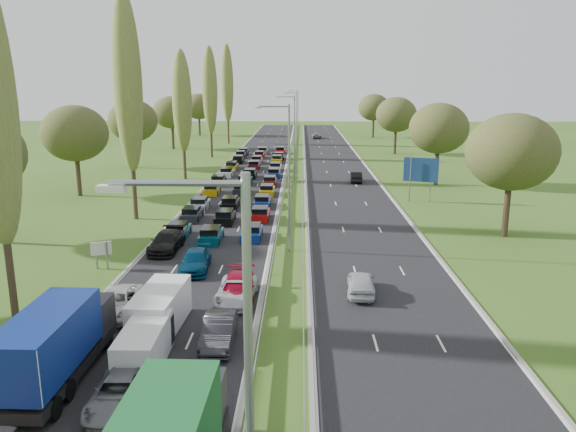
{
  "coord_description": "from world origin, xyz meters",
  "views": [
    {
      "loc": [
        5.49,
        -1.75,
        13.51
      ],
      "look_at": [
        4.26,
        49.23,
        1.5
      ],
      "focal_mm": 35.0,
      "sensor_mm": 36.0,
      "label": 1
    }
  ],
  "objects_px": {
    "white_van_rear": "(161,307)",
    "info_sign": "(101,251)",
    "white_van_front": "(145,344)",
    "direction_sign": "(421,172)",
    "blue_lorry": "(57,343)",
    "near_car_2": "(116,303)",
    "near_car_3": "(166,241)"
  },
  "relations": [
    {
      "from": "near_car_2",
      "to": "info_sign",
      "type": "xyz_separation_m",
      "value": [
        -3.83,
        8.46,
        0.62
      ]
    },
    {
      "from": "near_car_2",
      "to": "blue_lorry",
      "type": "xyz_separation_m",
      "value": [
        -0.11,
        -7.77,
        1.18
      ]
    },
    {
      "from": "blue_lorry",
      "to": "white_van_front",
      "type": "bearing_deg",
      "value": 28.05
    },
    {
      "from": "near_car_3",
      "to": "direction_sign",
      "type": "xyz_separation_m",
      "value": [
        25.06,
        20.57,
        2.75
      ]
    },
    {
      "from": "direction_sign",
      "to": "near_car_2",
      "type": "bearing_deg",
      "value": -126.5
    },
    {
      "from": "white_van_front",
      "to": "white_van_rear",
      "type": "xyz_separation_m",
      "value": [
        -0.25,
        4.28,
        0.16
      ]
    },
    {
      "from": "white_van_rear",
      "to": "info_sign",
      "type": "bearing_deg",
      "value": 127.47
    },
    {
      "from": "white_van_front",
      "to": "direction_sign",
      "type": "distance_m",
      "value": 45.25
    },
    {
      "from": "near_car_2",
      "to": "white_van_rear",
      "type": "relative_size",
      "value": 0.93
    },
    {
      "from": "near_car_3",
      "to": "blue_lorry",
      "type": "relative_size",
      "value": 0.62
    },
    {
      "from": "white_van_rear",
      "to": "white_van_front",
      "type": "bearing_deg",
      "value": -83.75
    },
    {
      "from": "blue_lorry",
      "to": "direction_sign",
      "type": "xyz_separation_m",
      "value": [
        25.09,
        41.53,
        1.63
      ]
    },
    {
      "from": "near_car_2",
      "to": "direction_sign",
      "type": "bearing_deg",
      "value": 52.77
    },
    {
      "from": "white_van_rear",
      "to": "blue_lorry",
      "type": "bearing_deg",
      "value": -115.23
    },
    {
      "from": "near_car_2",
      "to": "near_car_3",
      "type": "distance_m",
      "value": 13.18
    },
    {
      "from": "near_car_3",
      "to": "near_car_2",
      "type": "bearing_deg",
      "value": -88.17
    },
    {
      "from": "near_car_2",
      "to": "near_car_3",
      "type": "relative_size",
      "value": 0.96
    },
    {
      "from": "near_car_2",
      "to": "near_car_3",
      "type": "bearing_deg",
      "value": 89.63
    },
    {
      "from": "near_car_2",
      "to": "direction_sign",
      "type": "height_order",
      "value": "direction_sign"
    },
    {
      "from": "white_van_front",
      "to": "info_sign",
      "type": "relative_size",
      "value": 2.33
    },
    {
      "from": "direction_sign",
      "to": "blue_lorry",
      "type": "bearing_deg",
      "value": -121.14
    },
    {
      "from": "near_car_3",
      "to": "info_sign",
      "type": "height_order",
      "value": "info_sign"
    },
    {
      "from": "blue_lorry",
      "to": "white_van_rear",
      "type": "bearing_deg",
      "value": 62.46
    },
    {
      "from": "near_car_3",
      "to": "white_van_front",
      "type": "distance_m",
      "value": 19.44
    },
    {
      "from": "near_car_2",
      "to": "info_sign",
      "type": "height_order",
      "value": "info_sign"
    },
    {
      "from": "white_van_rear",
      "to": "direction_sign",
      "type": "relative_size",
      "value": 1.09
    },
    {
      "from": "near_car_2",
      "to": "white_van_rear",
      "type": "distance_m",
      "value": 3.59
    },
    {
      "from": "near_car_2",
      "to": "info_sign",
      "type": "bearing_deg",
      "value": 113.61
    },
    {
      "from": "near_car_3",
      "to": "white_van_front",
      "type": "bearing_deg",
      "value": -78.21
    },
    {
      "from": "white_van_rear",
      "to": "info_sign",
      "type": "height_order",
      "value": "white_van_rear"
    },
    {
      "from": "blue_lorry",
      "to": "white_van_front",
      "type": "relative_size",
      "value": 1.8
    },
    {
      "from": "near_car_3",
      "to": "info_sign",
      "type": "xyz_separation_m",
      "value": [
        -3.74,
        -4.72,
        0.56
      ]
    }
  ]
}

